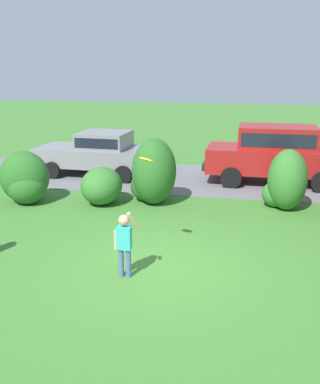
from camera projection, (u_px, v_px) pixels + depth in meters
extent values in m
plane|color=#3D752D|center=(160.00, 266.00, 8.74)|extent=(80.00, 80.00, 0.00)
cube|color=slate|center=(199.00, 179.00, 15.47)|extent=(28.00, 4.40, 0.02)
ellipsoid|color=#286023|center=(24.00, 177.00, 12.72)|extent=(1.43, 1.26, 1.48)
ellipsoid|color=#286023|center=(27.00, 187.00, 12.62)|extent=(1.10, 1.10, 0.99)
ellipsoid|color=#33702B|center=(102.00, 186.00, 12.58)|extent=(1.15, 1.38, 1.06)
ellipsoid|color=#33702B|center=(103.00, 192.00, 12.62)|extent=(0.78, 0.78, 0.70)
ellipsoid|color=#286023|center=(154.00, 171.00, 12.51)|extent=(1.24, 1.47, 1.87)
ellipsoid|color=#286023|center=(147.00, 186.00, 12.91)|extent=(0.97, 0.97, 0.87)
ellipsoid|color=#33702B|center=(287.00, 180.00, 12.02)|extent=(1.05, 1.24, 1.67)
ellipsoid|color=#33702B|center=(276.00, 194.00, 12.37)|extent=(0.80, 0.80, 0.72)
cube|color=gray|center=(97.00, 156.00, 15.95)|extent=(4.29, 2.05, 0.64)
cube|color=gray|center=(105.00, 140.00, 15.71)|extent=(1.76, 1.70, 0.56)
cube|color=black|center=(105.00, 140.00, 15.71)|extent=(1.63, 1.71, 0.34)
cylinder|color=black|center=(52.00, 170.00, 15.47)|extent=(0.61, 0.25, 0.60)
cylinder|color=black|center=(75.00, 160.00, 17.23)|extent=(0.61, 0.25, 0.60)
cylinder|color=black|center=(123.00, 174.00, 14.87)|extent=(0.61, 0.25, 0.60)
cylinder|color=black|center=(139.00, 163.00, 16.63)|extent=(0.61, 0.25, 0.60)
cube|color=black|center=(43.00, 158.00, 16.48)|extent=(0.21, 1.75, 0.20)
cube|color=black|center=(155.00, 164.00, 15.49)|extent=(0.21, 1.75, 0.20)
cube|color=maroon|center=(276.00, 160.00, 14.74)|extent=(4.54, 1.93, 0.80)
cube|color=maroon|center=(277.00, 137.00, 14.53)|extent=(2.51, 1.67, 0.72)
cube|color=black|center=(277.00, 137.00, 14.53)|extent=(2.31, 1.68, 0.43)
cylinder|color=black|center=(231.00, 178.00, 14.26)|extent=(0.68, 0.23, 0.68)
cylinder|color=black|center=(234.00, 166.00, 16.03)|extent=(0.68, 0.23, 0.68)
cylinder|color=black|center=(315.00, 169.00, 15.46)|extent=(0.68, 0.23, 0.68)
cube|color=black|center=(207.00, 163.00, 15.25)|extent=(0.15, 1.75, 0.20)
cylinder|color=#4C608C|center=(121.00, 262.00, 8.26)|extent=(0.10, 0.10, 0.55)
cylinder|color=#4C608C|center=(128.00, 263.00, 8.23)|extent=(0.10, 0.10, 0.55)
cube|color=#33B2B2|center=(124.00, 238.00, 8.11)|extent=(0.26, 0.16, 0.44)
sphere|color=tan|center=(124.00, 220.00, 8.02)|extent=(0.20, 0.20, 0.20)
cylinder|color=tan|center=(133.00, 221.00, 8.04)|extent=(0.20, 0.23, 0.39)
cylinder|color=tan|center=(116.00, 240.00, 8.16)|extent=(0.07, 0.07, 0.36)
cylinder|color=yellow|center=(146.00, 160.00, 8.58)|extent=(0.30, 0.27, 0.19)
cylinder|color=orange|center=(146.00, 160.00, 8.58)|extent=(0.17, 0.15, 0.12)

